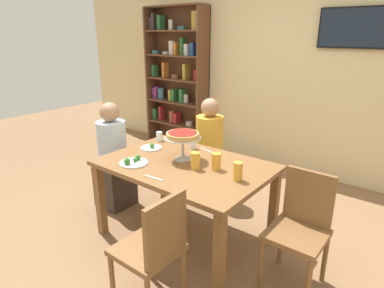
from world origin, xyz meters
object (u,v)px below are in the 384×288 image
beer_glass_amber_tall (238,171)px  television (355,28)px  beer_glass_amber_spare (216,161)px  cutlery_knife_near (154,178)px  beer_glass_amber_short (195,161)px  salad_plate_near_diner (133,162)px  dining_table (185,173)px  diner_far_left (209,156)px  water_glass_clear_near (193,143)px  water_glass_clear_far (159,136)px  diner_head_west (114,163)px  chair_near_right (154,246)px  cutlery_fork_near (206,150)px  chair_head_east (301,224)px  bookshelf (177,78)px  salad_plate_far_diner (151,147)px  deep_dish_pizza_stand (183,137)px

beer_glass_amber_tall → television: bearing=85.1°
beer_glass_amber_spare → cutlery_knife_near: bearing=-122.4°
television → beer_glass_amber_short: size_ratio=5.40×
salad_plate_near_diner → beer_glass_amber_short: bearing=26.6°
dining_table → salad_plate_near_diner: size_ratio=5.81×
diner_far_left → water_glass_clear_near: (0.14, -0.48, 0.31)m
water_glass_clear_near → water_glass_clear_far: (-0.43, -0.02, -0.01)m
beer_glass_amber_spare → water_glass_clear_near: (-0.47, 0.29, -0.01)m
beer_glass_amber_short → water_glass_clear_far: beer_glass_amber_short is taller
diner_head_west → beer_glass_amber_short: bearing=-2.4°
salad_plate_near_diner → beer_glass_amber_tall: 0.92m
chair_near_right → beer_glass_amber_spare: bearing=5.3°
television → water_glass_clear_far: television is taller
diner_far_left → diner_head_west: (-0.68, -0.82, 0.00)m
salad_plate_near_diner → cutlery_fork_near: bearing=66.6°
chair_head_east → cutlery_knife_near: chair_head_east is taller
salad_plate_near_diner → cutlery_knife_near: 0.36m
water_glass_clear_near → diner_far_left: bearing=105.9°
dining_table → chair_near_right: (0.37, -0.76, -0.16)m
salad_plate_near_diner → cutlery_fork_near: size_ratio=1.38×
television → beer_glass_amber_short: bearing=-104.9°
chair_head_east → cutlery_knife_near: 1.15m
chair_near_right → water_glass_clear_far: size_ratio=9.01×
dining_table → television: television is taller
chair_head_east → diner_head_west: bearing=2.4°
bookshelf → beer_glass_amber_short: 2.85m
salad_plate_near_diner → salad_plate_far_diner: (-0.16, 0.38, -0.00)m
dining_table → cutlery_fork_near: cutlery_fork_near is taller
diner_head_west → beer_glass_amber_spare: diner_head_west is taller
dining_table → beer_glass_amber_spare: size_ratio=10.28×
salad_plate_near_diner → television: bearing=66.1°
television → diner_far_left: size_ratio=0.68×
chair_head_east → beer_glass_amber_tall: beer_glass_amber_tall is taller
beer_glass_amber_spare → cutlery_knife_near: size_ratio=0.78×
diner_head_west → salad_plate_far_diner: diner_head_west is taller
diner_far_left → beer_glass_amber_tall: bearing=45.6°
dining_table → diner_head_west: diner_head_west is taller
diner_head_west → water_glass_clear_far: size_ratio=11.91×
deep_dish_pizza_stand → cutlery_knife_near: (0.08, -0.45, -0.21)m
water_glass_clear_near → cutlery_fork_near: 0.15m
salad_plate_far_diner → beer_glass_amber_spare: size_ratio=1.47×
television → beer_glass_amber_spare: television is taller
salad_plate_far_diner → cutlery_knife_near: 0.70m
beer_glass_amber_tall → water_glass_clear_far: 1.20m
diner_head_west → chair_near_right: bearing=-29.5°
diner_far_left → cutlery_fork_near: 0.57m
salad_plate_far_diner → beer_glass_amber_short: 0.66m
deep_dish_pizza_stand → cutlery_knife_near: 0.50m
diner_far_left → beer_glass_amber_tall: 1.24m
salad_plate_far_diner → water_glass_clear_near: water_glass_clear_near is taller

